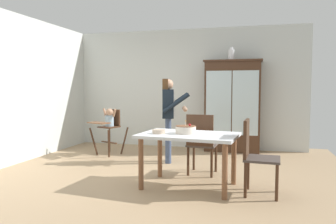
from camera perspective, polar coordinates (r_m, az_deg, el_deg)
name	(u,v)px	position (r m, az deg, el deg)	size (l,w,h in m)	color
ground_plane	(152,176)	(5.17, -2.86, -11.10)	(6.24, 6.24, 0.00)	tan
wall_back	(186,89)	(7.54, 3.21, 4.09)	(5.32, 0.06, 2.70)	silver
wall_left	(6,89)	(6.31, -26.36, 3.64)	(0.06, 5.32, 2.70)	silver
china_cabinet	(232,106)	(7.14, 11.17, 1.08)	(1.22, 0.48, 1.96)	#422819
ceramic_vase	(231,55)	(7.17, 11.00, 9.82)	(0.13, 0.13, 0.27)	white
high_chair_with_toddler	(109,123)	(6.78, -10.24, -1.88)	(0.74, 0.82, 0.95)	#422819
adult_person	(169,110)	(5.95, 0.12, 0.39)	(0.59, 0.58, 1.53)	#3D4C6B
dining_table	(189,141)	(4.50, 3.63, -5.15)	(1.39, 0.99, 0.74)	silver
birthday_cake	(186,130)	(4.50, 3.11, -3.09)	(0.28, 0.28, 0.19)	beige
serving_bowl	(159,132)	(4.49, -1.63, -3.43)	(0.18, 0.18, 0.06)	#C6AD93
dining_chair_far_side	(201,140)	(5.13, 5.79, -4.89)	(0.47, 0.47, 0.96)	#422819
dining_chair_right_end	(254,151)	(4.34, 14.77, -6.67)	(0.47, 0.47, 0.96)	#422819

